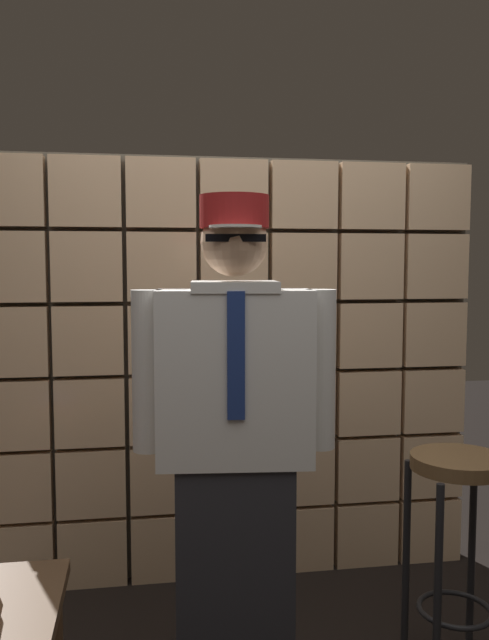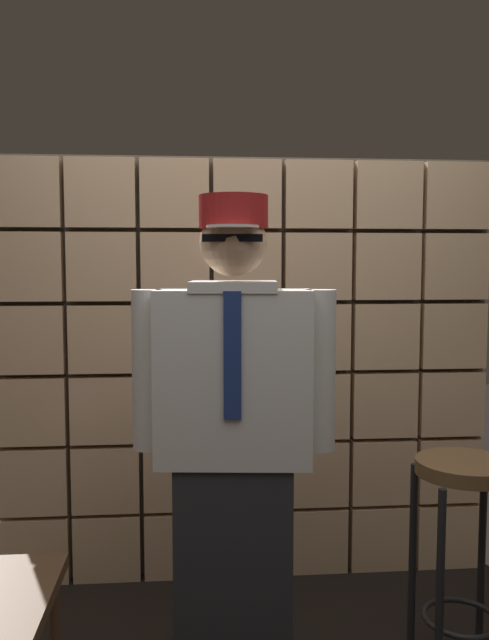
{
  "view_description": "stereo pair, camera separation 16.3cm",
  "coord_description": "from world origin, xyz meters",
  "views": [
    {
      "loc": [
        -0.43,
        -1.67,
        1.49
      ],
      "look_at": [
        -0.08,
        0.5,
        1.3
      ],
      "focal_mm": 36.77,
      "sensor_mm": 36.0,
      "label": 1
    },
    {
      "loc": [
        -0.27,
        -1.69,
        1.49
      ],
      "look_at": [
        -0.08,
        0.5,
        1.3
      ],
      "focal_mm": 36.77,
      "sensor_mm": 36.0,
      "label": 2
    }
  ],
  "objects": [
    {
      "name": "glass_block_wall",
      "position": [
        -0.0,
        1.35,
        0.98
      ],
      "size": [
        2.34,
        0.1,
        2.0
      ],
      "color": "#E0B78C",
      "rests_on": "ground"
    },
    {
      "name": "standing_person",
      "position": [
        -0.12,
        0.47,
        0.89
      ],
      "size": [
        0.69,
        0.31,
        1.71
      ],
      "rotation": [
        0.0,
        0.0,
        -0.1
      ],
      "color": "#28282D",
      "rests_on": "ground"
    },
    {
      "name": "bar_stool",
      "position": [
        0.68,
        0.45,
        0.6
      ],
      "size": [
        0.34,
        0.34,
        0.81
      ],
      "color": "brown",
      "rests_on": "ground"
    }
  ]
}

